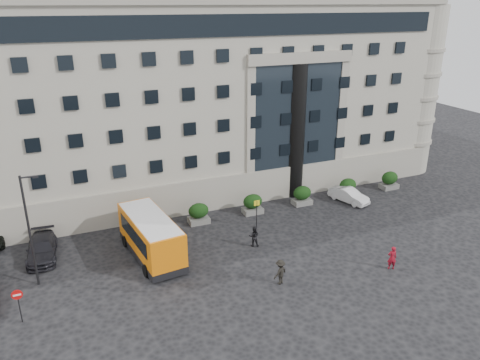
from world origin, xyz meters
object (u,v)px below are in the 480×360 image
at_px(minibus, 151,235).
at_px(street_lamp, 30,227).
at_px(hedge_b, 199,213).
at_px(pedestrian_a, 392,258).
at_px(hedge_d, 302,195).
at_px(no_entry_sign, 18,300).
at_px(hedge_c, 253,204).
at_px(white_taxi, 349,195).
at_px(parked_car_c, 42,249).
at_px(pedestrian_b, 254,236).
at_px(hedge_e, 348,187).
at_px(bus_stop_sign, 257,209).
at_px(red_truck, 26,190).
at_px(pedestrian_c, 280,272).
at_px(hedge_f, 389,180).
at_px(hedge_a, 139,224).

bearing_deg(minibus, street_lamp, 178.31).
height_order(hedge_b, pedestrian_a, hedge_b).
bearing_deg(minibus, hedge_d, 8.06).
height_order(hedge_d, no_entry_sign, no_entry_sign).
height_order(hedge_c, white_taxi, hedge_c).
bearing_deg(hedge_b, parked_car_c, -175.59).
bearing_deg(pedestrian_b, pedestrian_a, 163.28).
height_order(hedge_d, hedge_e, same).
height_order(street_lamp, no_entry_sign, street_lamp).
relative_size(bus_stop_sign, pedestrian_a, 1.39).
height_order(hedge_c, red_truck, red_truck).
bearing_deg(hedge_b, white_taxi, -4.80).
relative_size(hedge_d, minibus, 0.23).
bearing_deg(street_lamp, pedestrian_a, -18.42).
bearing_deg(hedge_b, hedge_e, 0.00).
bearing_deg(pedestrian_c, hedge_f, -172.19).
xyz_separation_m(hedge_d, street_lamp, (-23.54, -4.80, 3.44)).
relative_size(hedge_e, white_taxi, 0.45).
distance_m(no_entry_sign, pedestrian_b, 17.25).
bearing_deg(street_lamp, minibus, 5.04).
height_order(street_lamp, pedestrian_b, street_lamp).
bearing_deg(bus_stop_sign, hedge_d, 24.66).
bearing_deg(hedge_d, red_truck, 156.47).
relative_size(hedge_f, parked_car_c, 0.36).
bearing_deg(hedge_a, bus_stop_sign, -16.42).
distance_m(red_truck, pedestrian_b, 23.23).
distance_m(hedge_d, red_truck, 26.46).
bearing_deg(hedge_c, pedestrian_b, -113.43).
bearing_deg(hedge_e, pedestrian_a, -111.78).
distance_m(no_entry_sign, red_truck, 19.41).
height_order(hedge_d, pedestrian_c, hedge_d).
xyz_separation_m(hedge_d, pedestrian_c, (-8.21, -11.21, -0.02)).
distance_m(hedge_e, pedestrian_c, 17.48).
xyz_separation_m(hedge_c, red_truck, (-19.06, 10.56, 0.44)).
height_order(parked_car_c, pedestrian_c, pedestrian_c).
height_order(hedge_c, bus_stop_sign, bus_stop_sign).
bearing_deg(pedestrian_a, hedge_d, -70.16).
xyz_separation_m(minibus, pedestrian_b, (7.84, -1.59, -0.94)).
bearing_deg(minibus, white_taxi, 1.38).
bearing_deg(street_lamp, no_entry_sign, -104.72).
distance_m(hedge_e, no_entry_sign, 31.09).
bearing_deg(hedge_b, bus_stop_sign, -33.07).
bearing_deg(hedge_f, red_truck, 163.05).
xyz_separation_m(minibus, red_truck, (-8.76, 14.65, -0.42)).
xyz_separation_m(hedge_b, hedge_f, (20.80, 0.00, 0.00)).
relative_size(hedge_f, pedestrian_b, 1.08).
bearing_deg(hedge_b, hedge_d, 0.00).
distance_m(hedge_c, hedge_f, 15.60).
distance_m(hedge_e, pedestrian_b, 14.06).
height_order(hedge_d, pedestrian_b, hedge_d).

